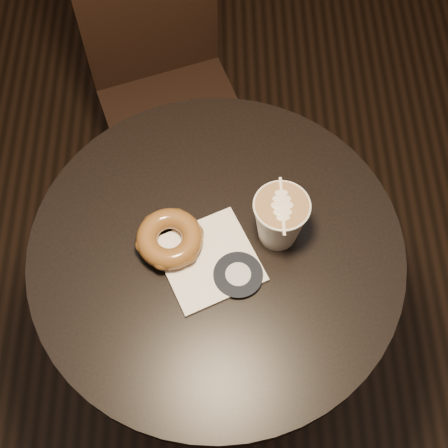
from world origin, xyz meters
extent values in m
plane|color=black|center=(0.00, 0.00, 0.00)|extent=(4.50, 4.50, 0.00)
cylinder|color=black|center=(0.00, 0.00, 0.73)|extent=(0.70, 0.70, 0.03)
cylinder|color=black|center=(0.00, 0.00, 0.37)|extent=(0.07, 0.07, 0.70)
cylinder|color=black|center=(0.00, 0.00, 0.01)|extent=(0.44, 0.44, 0.02)
cube|color=black|center=(-0.11, 0.57, 0.41)|extent=(0.46, 0.46, 0.04)
cube|color=black|center=(-0.17, 0.72, 0.67)|extent=(0.35, 0.15, 0.49)
cylinder|color=black|center=(-0.21, 0.37, 0.20)|extent=(0.03, 0.03, 0.41)
cylinder|color=black|center=(0.08, 0.47, 0.20)|extent=(0.03, 0.03, 0.41)
cylinder|color=black|center=(-0.31, 0.66, 0.20)|extent=(0.03, 0.03, 0.41)
cylinder|color=black|center=(-0.02, 0.76, 0.20)|extent=(0.03, 0.03, 0.41)
cube|color=white|center=(-0.01, -0.03, 0.75)|extent=(0.22, 0.22, 0.01)
torus|color=brown|center=(-0.08, 0.01, 0.78)|extent=(0.12, 0.12, 0.04)
camera|label=1|loc=(0.01, -0.50, 1.79)|focal=50.00mm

